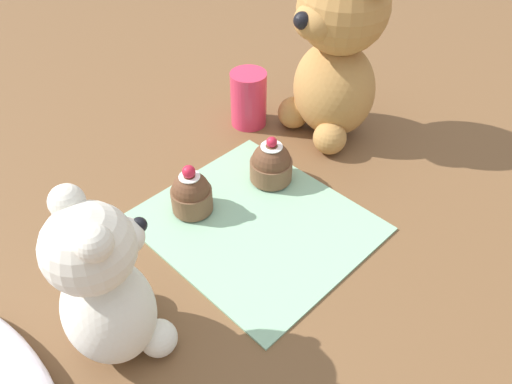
{
  "coord_description": "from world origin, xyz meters",
  "views": [
    {
      "loc": [
        -0.32,
        0.32,
        0.46
      ],
      "look_at": [
        0.0,
        0.0,
        0.06
      ],
      "focal_mm": 35.0,
      "sensor_mm": 36.0,
      "label": 1
    }
  ],
  "objects_px": {
    "cupcake_near_cream_bear": "(191,193)",
    "teddy_bear_cream": "(106,288)",
    "teddy_bear_tan": "(336,51)",
    "juice_glass": "(249,99)",
    "cupcake_near_tan_bear": "(271,164)"
  },
  "relations": [
    {
      "from": "cupcake_near_cream_bear",
      "to": "teddy_bear_cream",
      "type": "bearing_deg",
      "value": 118.76
    },
    {
      "from": "teddy_bear_tan",
      "to": "cupcake_near_cream_bear",
      "type": "height_order",
      "value": "teddy_bear_tan"
    },
    {
      "from": "cupcake_near_cream_bear",
      "to": "juice_glass",
      "type": "xyz_separation_m",
      "value": [
        0.1,
        -0.2,
        0.01
      ]
    },
    {
      "from": "teddy_bear_tan",
      "to": "juice_glass",
      "type": "bearing_deg",
      "value": -136.4
    },
    {
      "from": "cupcake_near_tan_bear",
      "to": "juice_glass",
      "type": "bearing_deg",
      "value": -32.52
    },
    {
      "from": "teddy_bear_cream",
      "to": "juice_glass",
      "type": "bearing_deg",
      "value": -53.67
    },
    {
      "from": "teddy_bear_cream",
      "to": "teddy_bear_tan",
      "type": "bearing_deg",
      "value": -69.81
    },
    {
      "from": "teddy_bear_cream",
      "to": "teddy_bear_tan",
      "type": "relative_size",
      "value": 0.71
    },
    {
      "from": "teddy_bear_tan",
      "to": "cupcake_near_tan_bear",
      "type": "relative_size",
      "value": 3.94
    },
    {
      "from": "cupcake_near_cream_bear",
      "to": "cupcake_near_tan_bear",
      "type": "distance_m",
      "value": 0.12
    },
    {
      "from": "juice_glass",
      "to": "teddy_bear_cream",
      "type": "bearing_deg",
      "value": 117.3
    },
    {
      "from": "teddy_bear_tan",
      "to": "cupcake_near_cream_bear",
      "type": "distance_m",
      "value": 0.29
    },
    {
      "from": "cupcake_near_cream_bear",
      "to": "teddy_bear_tan",
      "type": "bearing_deg",
      "value": -91.74
    },
    {
      "from": "teddy_bear_cream",
      "to": "cupcake_near_tan_bear",
      "type": "height_order",
      "value": "teddy_bear_cream"
    },
    {
      "from": "cupcake_near_cream_bear",
      "to": "juice_glass",
      "type": "height_order",
      "value": "juice_glass"
    }
  ]
}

